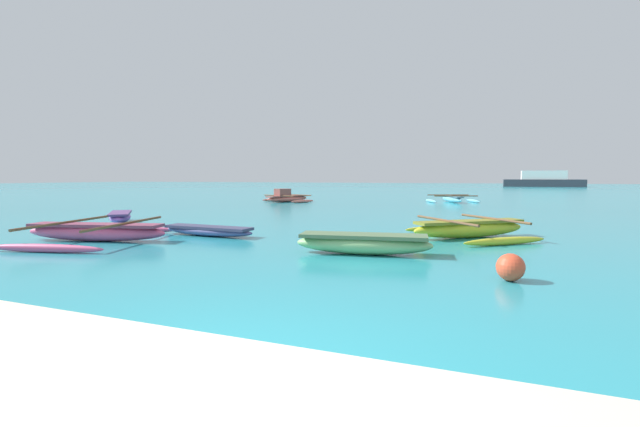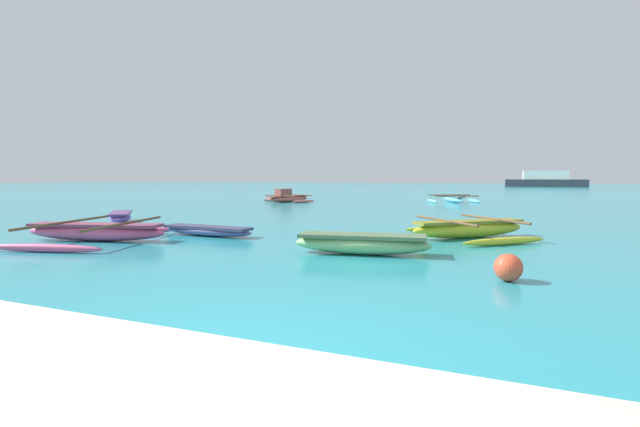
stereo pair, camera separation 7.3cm
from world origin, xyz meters
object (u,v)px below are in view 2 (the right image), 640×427
Objects in this scene: moored_boat_5 at (469,229)px; distant_ferry at (545,180)px; moored_boat_2 at (121,216)px; moored_boat_6 at (362,243)px; moored_boat_3 at (453,199)px; moored_boat_4 at (96,232)px; moored_boat_1 at (208,230)px; moored_boat_0 at (287,197)px; mooring_buoy_1 at (508,267)px.

distant_ferry reaches higher than moored_boat_5.
moored_boat_2 is 0.73× the size of moored_boat_6.
moored_boat_3 is 0.86× the size of moored_boat_4.
moored_boat_1 is 0.78× the size of moored_boat_5.
moored_boat_1 is 0.98× the size of moored_boat_6.
moored_boat_6 is (7.25, 0.69, 0.01)m from moored_boat_4.
moored_boat_0 reaches higher than moored_boat_4.
distant_ferry is at bearing 42.75° from moored_boat_5.
moored_boat_4 reaches higher than moored_boat_3.
moored_boat_4 is 1.11× the size of moored_boat_5.
distant_ferry is at bearing 79.89° from moored_boat_1.
distant_ferry is at bearing 0.43° from moored_boat_0.
moored_boat_5 reaches higher than moored_boat_6.
mooring_buoy_1 is at bearing -96.66° from distant_ferry.
moored_boat_2 is at bearing 160.67° from mooring_buoy_1.
moored_boat_0 is 23.23m from mooring_buoy_1.
moored_boat_4 is 9.51× the size of mooring_buoy_1.
moored_boat_1 is 6.65× the size of mooring_buoy_1.
mooring_buoy_1 reaches higher than moored_boat_6.
moored_boat_0 reaches higher than moored_boat_1.
moored_boat_2 is 4.95× the size of mooring_buoy_1.
moored_boat_2 is 0.58× the size of moored_boat_5.
moored_boat_1 is 20.64m from moored_boat_3.
moored_boat_0 is at bearing 110.78° from moored_boat_1.
moored_boat_4 is 10.33m from moored_boat_5.
moored_boat_0 is at bearing 124.82° from mooring_buoy_1.
moored_boat_6 is at bearing -23.82° from moored_boat_3.
moored_boat_1 is 75.42m from distant_ferry.
moored_boat_3 is at bearing 77.59° from moored_boat_1.
mooring_buoy_1 is at bearing 28.82° from moored_boat_2.
moored_boat_3 is 0.29× the size of distant_ferry.
distant_ferry is (22.17, 57.19, 0.84)m from moored_boat_0.
moored_boat_4 is at bearing -2.39° from moored_boat_2.
moored_boat_3 is at bearing -49.79° from moored_boat_0.
moored_boat_1 is at bearing -38.00° from moored_boat_3.
moored_boat_4 is 10.23m from mooring_buoy_1.
moored_boat_4 is 7.29m from moored_boat_6.
moored_boat_0 is at bearing 111.16° from moored_boat_6.
mooring_buoy_1 is at bearing -123.56° from moored_boat_0.
moored_boat_5 is (12.56, 0.46, 0.04)m from moored_boat_2.
moored_boat_3 is at bearing 79.66° from moored_boat_6.
distant_ferry is at bearing 71.70° from moored_boat_6.
distant_ferry is at bearing 83.34° from mooring_buoy_1.
moored_boat_6 is at bearing -11.04° from moored_boat_1.
distant_ferry is (11.46, 53.59, 0.92)m from moored_boat_3.
moored_boat_0 is 14.38m from moored_boat_2.
moored_boat_0 reaches higher than moored_boat_5.
moored_boat_1 is (5.29, -16.31, -0.14)m from moored_boat_0.
moored_boat_0 is 20.37m from moored_boat_6.
mooring_buoy_1 is at bearing -16.34° from moored_boat_3.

